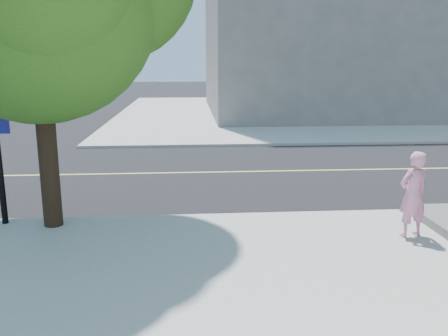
{
  "coord_description": "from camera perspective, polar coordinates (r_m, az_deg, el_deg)",
  "views": [
    {
      "loc": [
        3.51,
        -10.16,
        3.48
      ],
      "look_at": [
        4.22,
        -0.58,
        1.3
      ],
      "focal_mm": 38.12,
      "sensor_mm": 36.0,
      "label": 1
    }
  ],
  "objects": [
    {
      "name": "road_ew",
      "position": [
        15.47,
        -17.24,
        -0.77
      ],
      "size": [
        140.0,
        9.0,
        0.01
      ],
      "primitive_type": "cube",
      "color": "black",
      "rests_on": "ground"
    },
    {
      "name": "sidewalk_ne",
      "position": [
        33.37,
        13.28,
        6.58
      ],
      "size": [
        29.0,
        25.0,
        0.12
      ],
      "primitive_type": "cube",
      "color": "#A6A6A1",
      "rests_on": "ground"
    },
    {
      "name": "filler_ne",
      "position": [
        34.02,
        14.51,
        18.56
      ],
      "size": [
        18.0,
        16.0,
        14.0
      ],
      "primitive_type": "cube",
      "color": "slate",
      "rests_on": "sidewalk_ne"
    },
    {
      "name": "ground",
      "position": [
        11.3,
        -22.23,
        -6.14
      ],
      "size": [
        140.0,
        140.0,
        0.0
      ],
      "primitive_type": "plane",
      "color": "black",
      "rests_on": "ground"
    },
    {
      "name": "man_on_phone",
      "position": [
        9.83,
        21.72,
        -2.96
      ],
      "size": [
        0.7,
        0.56,
        1.69
      ],
      "primitive_type": "imported",
      "rotation": [
        0.0,
        0.0,
        3.42
      ],
      "color": "pink",
      "rests_on": "sidewalk_se"
    }
  ]
}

